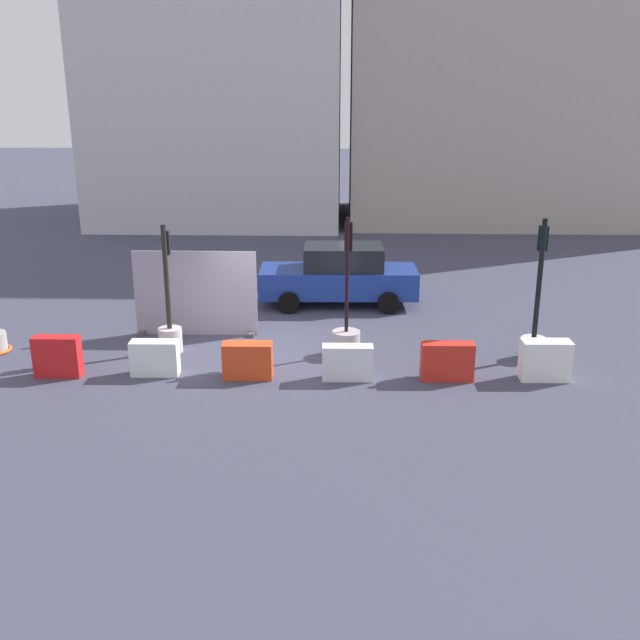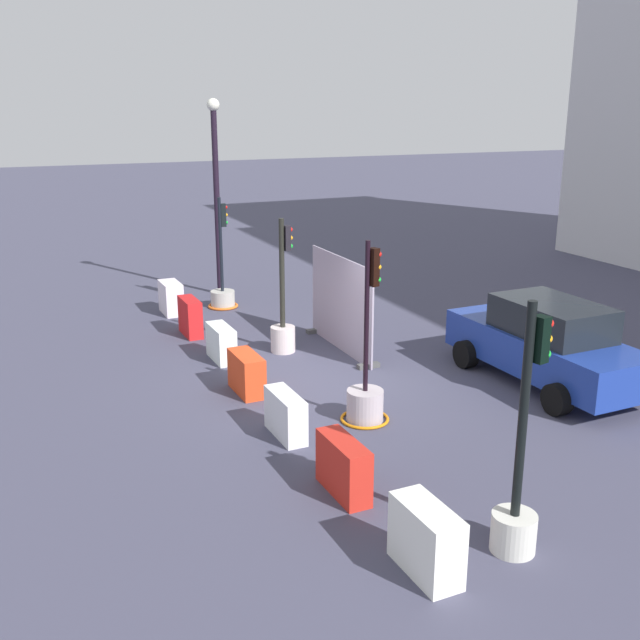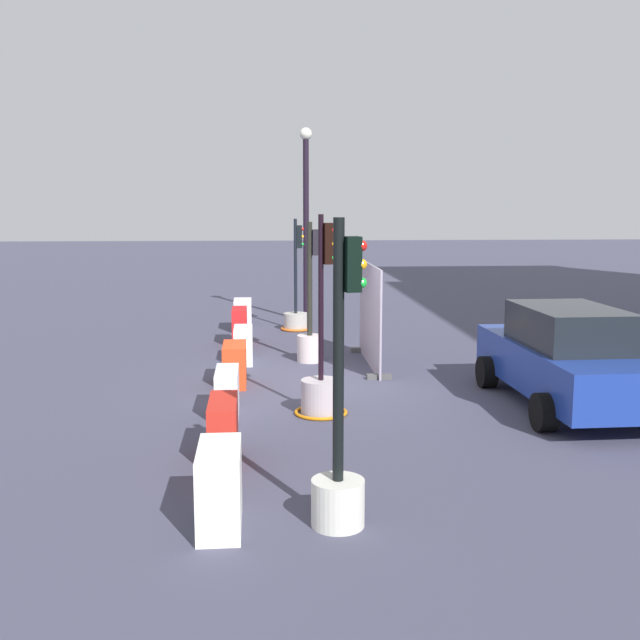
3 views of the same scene
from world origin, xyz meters
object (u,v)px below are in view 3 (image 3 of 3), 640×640
traffic_light_2 (321,385)px  construction_barrier_1 (240,327)px  traffic_light_3 (339,458)px  construction_barrier_4 (227,393)px  car_blue_estate (565,357)px  street_lamp_post (306,210)px  traffic_light_1 (310,331)px  construction_barrier_3 (235,365)px  construction_barrier_0 (243,315)px  construction_barrier_5 (223,430)px  construction_barrier_6 (220,487)px  construction_barrier_2 (243,345)px  traffic_light_0 (296,315)px

traffic_light_2 → construction_barrier_1: (-6.34, -1.57, -0.03)m
traffic_light_3 → construction_barrier_4: (-4.36, -1.42, -0.38)m
traffic_light_3 → car_blue_estate: traffic_light_3 is taller
construction_barrier_1 → street_lamp_post: street_lamp_post is taller
traffic_light_1 → traffic_light_3: bearing=-1.3°
traffic_light_1 → construction_barrier_3: traffic_light_1 is taller
construction_barrier_0 → construction_barrier_5: size_ratio=0.86×
construction_barrier_6 → street_lamp_post: size_ratio=0.19×
traffic_light_3 → construction_barrier_5: traffic_light_3 is taller
construction_barrier_2 → construction_barrier_5: 6.42m
traffic_light_0 → construction_barrier_6: size_ratio=2.88×
traffic_light_0 → traffic_light_2: (8.53, 0.08, 0.06)m
construction_barrier_3 → car_blue_estate: car_blue_estate is taller
traffic_light_0 → car_blue_estate: 9.39m
traffic_light_2 → construction_barrier_0: size_ratio=3.39×
construction_barrier_2 → street_lamp_post: (-5.79, 1.71, 2.92)m
construction_barrier_2 → construction_barrier_4: bearing=-1.9°
traffic_light_1 → car_blue_estate: bearing=45.7°
traffic_light_0 → construction_barrier_1: traffic_light_0 is taller
construction_barrier_0 → construction_barrier_2: construction_barrier_0 is taller
traffic_light_3 → car_blue_estate: (-4.57, 4.34, 0.09)m
traffic_light_0 → traffic_light_2: traffic_light_2 is taller
construction_barrier_2 → street_lamp_post: street_lamp_post is taller
construction_barrier_4 → traffic_light_3: bearing=18.1°
traffic_light_2 → construction_barrier_4: bearing=-89.0°
construction_barrier_5 → traffic_light_3: bearing=31.9°
traffic_light_3 → car_blue_estate: size_ratio=0.73×
traffic_light_0 → construction_barrier_4: 8.68m
traffic_light_1 → construction_barrier_3: bearing=-37.5°
construction_barrier_2 → traffic_light_0: bearing=162.7°
traffic_light_0 → construction_barrier_2: (4.29, -1.34, -0.03)m
construction_barrier_2 → construction_barrier_4: 4.26m
construction_barrier_0 → construction_barrier_4: (8.50, -0.00, -0.05)m
construction_barrier_1 → car_blue_estate: (6.16, 5.77, 0.40)m
traffic_light_3 → construction_barrier_1: bearing=-172.4°
construction_barrier_4 → construction_barrier_5: (2.16, 0.06, 0.03)m
construction_barrier_2 → street_lamp_post: 6.71m
traffic_light_2 → street_lamp_post: bearing=178.3°
construction_barrier_3 → construction_barrier_6: construction_barrier_6 is taller
traffic_light_0 → construction_barrier_6: 12.91m
construction_barrier_3 → street_lamp_post: 8.58m
construction_barrier_1 → construction_barrier_0: bearing=179.6°
traffic_light_2 → traffic_light_3: (4.38, -0.13, 0.28)m
traffic_light_0 → construction_barrier_3: traffic_light_0 is taller
traffic_light_1 → construction_barrier_1: (-2.12, -1.63, -0.23)m
traffic_light_2 → construction_barrier_5: (2.19, -1.50, -0.07)m
construction_barrier_2 → construction_barrier_4: (4.26, -0.14, -0.00)m
traffic_light_1 → traffic_light_3: traffic_light_3 is taller
construction_barrier_0 → street_lamp_post: size_ratio=0.17×
construction_barrier_3 → construction_barrier_5: bearing=0.3°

